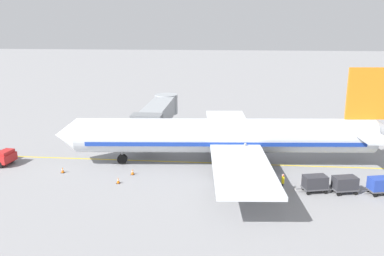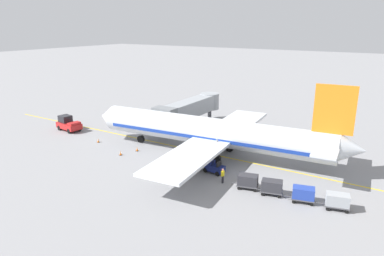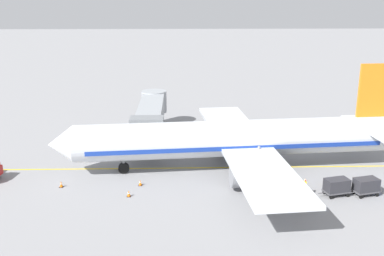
% 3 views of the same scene
% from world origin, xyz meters
% --- Properties ---
extents(ground_plane, '(400.00, 400.00, 0.00)m').
position_xyz_m(ground_plane, '(0.00, 0.00, 0.00)').
color(ground_plane, gray).
extents(gate_lead_in_line, '(0.24, 80.00, 0.01)m').
position_xyz_m(gate_lead_in_line, '(0.00, 0.00, 0.00)').
color(gate_lead_in_line, gold).
rests_on(gate_lead_in_line, ground).
extents(parked_airliner, '(30.34, 37.35, 10.63)m').
position_xyz_m(parked_airliner, '(-0.25, -1.84, 3.19)').
color(parked_airliner, silver).
rests_on(parked_airliner, ground).
extents(jet_bridge, '(16.54, 3.50, 4.98)m').
position_xyz_m(jet_bridge, '(9.01, 7.38, 3.46)').
color(jet_bridge, '#93999E').
rests_on(jet_bridge, ground).
extents(baggage_tug_lead, '(1.52, 2.61, 1.62)m').
position_xyz_m(baggage_tug_lead, '(-5.25, -4.85, 0.71)').
color(baggage_tug_lead, navy).
rests_on(baggage_tug_lead, ground).
extents(baggage_cart_front, '(1.80, 2.98, 1.58)m').
position_xyz_m(baggage_cart_front, '(-7.07, -10.02, 0.95)').
color(baggage_cart_front, '#4C4C51').
rests_on(baggage_cart_front, ground).
extents(baggage_cart_second_in_train, '(1.80, 2.98, 1.58)m').
position_xyz_m(baggage_cart_second_in_train, '(-7.05, -12.67, 0.95)').
color(baggage_cart_second_in_train, '#4C4C51').
rests_on(baggage_cart_second_in_train, ground).
extents(baggage_cart_third_in_train, '(1.80, 2.98, 1.58)m').
position_xyz_m(baggage_cart_third_in_train, '(-6.95, -15.86, 0.95)').
color(baggage_cart_third_in_train, '#4C4C51').
rests_on(baggage_cart_third_in_train, ground).
extents(ground_crew_wing_walker, '(0.73, 0.26, 1.69)m').
position_xyz_m(ground_crew_wing_walker, '(-7.23, -7.10, 0.95)').
color(ground_crew_wing_walker, '#232328').
rests_on(ground_crew_wing_walker, ground).
extents(safety_cone_nose_left, '(0.36, 0.36, 0.59)m').
position_xyz_m(safety_cone_nose_left, '(-6.80, 8.51, 0.29)').
color(safety_cone_nose_left, black).
rests_on(safety_cone_nose_left, ground).
extents(safety_cone_nose_right, '(0.36, 0.36, 0.59)m').
position_xyz_m(safety_cone_nose_right, '(-4.58, 15.05, 0.29)').
color(safety_cone_nose_right, black).
rests_on(safety_cone_nose_right, ground).
extents(safety_cone_wing_tip, '(0.36, 0.36, 0.59)m').
position_xyz_m(safety_cone_wing_tip, '(-4.38, 7.69, 0.29)').
color(safety_cone_wing_tip, black).
rests_on(safety_cone_wing_tip, ground).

